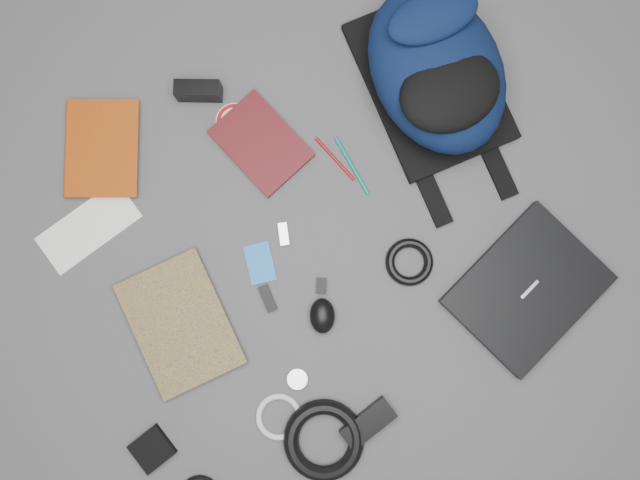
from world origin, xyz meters
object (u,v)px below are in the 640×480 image
object	(u,v)px
mouse	(322,316)
pouch	(152,449)
laptop	(527,289)
power_brick	(368,423)
textbook_red	(65,149)
dvd_case	(261,144)
compact_camera	(199,91)
backpack	(437,70)
comic_book	(138,344)

from	to	relation	value
mouse	pouch	size ratio (longest dim) A/B	1.01
laptop	power_brick	size ratio (longest dim) A/B	2.56
textbook_red	dvd_case	xyz separation A→B (m)	(0.43, -0.13, -0.00)
laptop	compact_camera	distance (m)	0.87
backpack	textbook_red	bearing A→B (deg)	167.65
mouse	power_brick	size ratio (longest dim) A/B	0.64
laptop	comic_book	distance (m)	0.88
dvd_case	power_brick	bearing A→B (deg)	-111.71
backpack	power_brick	world-z (taller)	backpack
laptop	comic_book	xyz separation A→B (m)	(-0.86, 0.16, -0.00)
mouse	textbook_red	bearing A→B (deg)	145.51
mouse	power_brick	xyz separation A→B (m)	(0.02, -0.26, -0.01)
dvd_case	mouse	xyz separation A→B (m)	(0.01, -0.42, 0.01)
comic_book	dvd_case	bearing A→B (deg)	33.94
comic_book	textbook_red	bearing A→B (deg)	86.53
laptop	pouch	world-z (taller)	laptop
textbook_red	dvd_case	bearing A→B (deg)	1.67
textbook_red	dvd_case	world-z (taller)	textbook_red
textbook_red	dvd_case	size ratio (longest dim) A/B	1.09
textbook_red	laptop	bearing A→B (deg)	-17.01
textbook_red	compact_camera	distance (m)	0.33
backpack	comic_book	world-z (taller)	backpack
backpack	pouch	distance (m)	1.04
comic_book	dvd_case	distance (m)	0.53
textbook_red	power_brick	bearing A→B (deg)	-41.74
dvd_case	pouch	size ratio (longest dim) A/B	2.66
backpack	dvd_case	bearing A→B (deg)	177.33
comic_book	mouse	xyz separation A→B (m)	(0.41, -0.07, 0.01)
laptop	pouch	distance (m)	0.91
textbook_red	power_brick	distance (m)	0.92
backpack	compact_camera	distance (m)	0.54
textbook_red	pouch	size ratio (longest dim) A/B	2.89
comic_book	dvd_case	world-z (taller)	comic_book
backpack	mouse	size ratio (longest dim) A/B	5.52
textbook_red	compact_camera	bearing A→B (deg)	22.94
compact_camera	power_brick	xyz separation A→B (m)	(0.13, -0.83, -0.01)
textbook_red	comic_book	world-z (taller)	textbook_red
comic_book	mouse	world-z (taller)	mouse
comic_book	pouch	distance (m)	0.23
mouse	pouch	distance (m)	0.48
backpack	laptop	world-z (taller)	backpack
pouch	comic_book	bearing A→B (deg)	80.18
backpack	dvd_case	distance (m)	0.42
backpack	power_brick	bearing A→B (deg)	-123.82
textbook_red	mouse	world-z (taller)	mouse
textbook_red	compact_camera	world-z (taller)	compact_camera
mouse	power_brick	world-z (taller)	mouse
backpack	compact_camera	world-z (taller)	backpack
power_brick	pouch	xyz separation A→B (m)	(-0.47, 0.10, -0.01)
laptop	dvd_case	world-z (taller)	laptop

